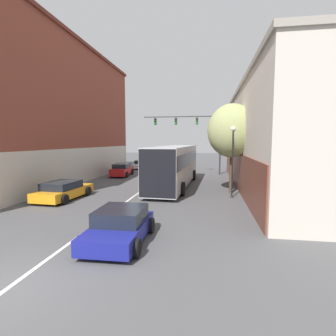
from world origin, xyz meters
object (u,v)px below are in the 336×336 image
at_px(parked_car_left_mid, 142,164).
at_px(hatchback_foreground, 120,226).
at_px(traffic_signal_gantry, 195,129).
at_px(street_lamp, 233,158).
at_px(bus, 175,164).
at_px(parked_car_left_near, 122,170).
at_px(street_tree_near, 232,131).
at_px(parked_car_left_far, 63,190).

bearing_deg(parked_car_left_mid, hatchback_foreground, -167.61).
relative_size(hatchback_foreground, parked_car_left_mid, 0.87).
height_order(traffic_signal_gantry, street_lamp, traffic_signal_gantry).
bearing_deg(bus, traffic_signal_gantry, -4.96).
bearing_deg(street_lamp, traffic_signal_gantry, 104.46).
xyz_separation_m(parked_car_left_near, street_tree_near, (11.12, -8.07, 3.90)).
relative_size(bus, parked_car_left_mid, 2.84).
distance_m(traffic_signal_gantry, street_lamp, 13.31).
height_order(hatchback_foreground, parked_car_left_far, hatchback_foreground).
relative_size(parked_car_left_mid, traffic_signal_gantry, 0.49).
distance_m(parked_car_left_near, street_tree_near, 14.29).
relative_size(parked_car_left_near, traffic_signal_gantry, 0.51).
bearing_deg(parked_car_left_mid, parked_car_left_far, 179.15).
xyz_separation_m(traffic_signal_gantry, street_tree_near, (3.31, -11.09, -0.64)).
height_order(parked_car_left_mid, parked_car_left_far, parked_car_left_far).
distance_m(hatchback_foreground, street_tree_near, 12.08).
xyz_separation_m(traffic_signal_gantry, street_lamp, (3.26, -12.66, -2.51)).
bearing_deg(street_tree_near, hatchback_foreground, -115.56).
relative_size(parked_car_left_near, street_tree_near, 0.70).
height_order(parked_car_left_mid, street_lamp, street_lamp).
bearing_deg(parked_car_left_far, parked_car_left_mid, 3.00).
relative_size(bus, parked_car_left_far, 2.74).
xyz_separation_m(bus, parked_car_left_mid, (-6.45, 13.85, -1.33)).
height_order(parked_car_left_far, traffic_signal_gantry, traffic_signal_gantry).
distance_m(parked_car_left_mid, street_lamp, 20.93).
bearing_deg(parked_car_left_near, street_tree_near, -130.31).
height_order(bus, parked_car_left_near, bus).
bearing_deg(street_lamp, parked_car_left_near, 138.99).
bearing_deg(parked_car_left_mid, traffic_signal_gantry, -124.16).
bearing_deg(parked_car_left_mid, street_lamp, -148.88).
height_order(hatchback_foreground, street_tree_near, street_tree_near).
height_order(bus, street_lamp, street_lamp).
distance_m(bus, street_lamp, 5.96).
xyz_separation_m(parked_car_left_mid, parked_car_left_far, (-0.16, -20.00, -0.00)).
bearing_deg(parked_car_left_far, parked_car_left_near, 3.58).
bearing_deg(street_tree_near, parked_car_left_near, 144.05).
bearing_deg(bus, hatchback_foreground, -179.29).
bearing_deg(street_tree_near, parked_car_left_mid, 124.05).
xyz_separation_m(parked_car_left_far, street_tree_near, (11.10, 3.81, 3.98)).
distance_m(parked_car_left_near, parked_car_left_mid, 8.12).
distance_m(bus, street_tree_near, 5.72).
bearing_deg(parked_car_left_far, bus, -43.64).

